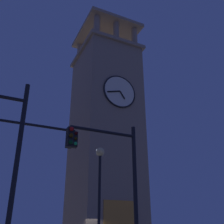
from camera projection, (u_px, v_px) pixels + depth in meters
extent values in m
cube|color=gray|center=(105.00, 140.00, 28.32)|extent=(6.03, 6.91, 20.72)
cube|color=gray|center=(106.00, 57.00, 32.53)|extent=(6.63, 7.51, 0.40)
cylinder|color=gray|center=(134.00, 38.00, 31.75)|extent=(0.70, 0.70, 2.74)
cylinder|color=gray|center=(116.00, 32.00, 30.80)|extent=(0.70, 0.70, 2.74)
cylinder|color=gray|center=(97.00, 26.00, 29.84)|extent=(0.70, 0.70, 2.74)
cylinder|color=gray|center=(113.00, 63.00, 36.47)|extent=(0.70, 0.70, 2.74)
cylinder|color=gray|center=(97.00, 58.00, 35.52)|extent=(0.70, 0.70, 2.74)
cylinder|color=gray|center=(80.00, 54.00, 34.57)|extent=(0.70, 0.70, 2.74)
cube|color=gray|center=(106.00, 36.00, 33.78)|extent=(6.63, 7.51, 0.40)
cylinder|color=black|center=(106.00, 25.00, 34.52)|extent=(0.12, 0.12, 3.31)
cylinder|color=silver|center=(120.00, 92.00, 27.06)|extent=(3.43, 0.12, 3.43)
torus|color=black|center=(120.00, 91.00, 27.05)|extent=(3.59, 0.16, 3.59)
cube|color=black|center=(122.00, 95.00, 26.93)|extent=(0.62, 0.06, 0.85)
cube|color=black|center=(114.00, 91.00, 26.63)|extent=(1.44, 0.06, 0.50)
cylinder|color=black|center=(136.00, 198.00, 10.04)|extent=(0.16, 0.16, 5.68)
cylinder|color=black|center=(104.00, 132.00, 10.48)|extent=(2.69, 0.12, 0.12)
cube|color=black|center=(70.00, 137.00, 9.78)|extent=(0.22, 0.30, 0.75)
sphere|color=red|center=(72.00, 129.00, 9.74)|extent=(0.16, 0.16, 0.16)
sphere|color=#392705|center=(71.00, 135.00, 9.64)|extent=(0.16, 0.16, 0.16)
sphere|color=#063316|center=(71.00, 142.00, 9.54)|extent=(0.16, 0.16, 0.16)
cylinder|color=black|center=(27.00, 124.00, 11.94)|extent=(4.45, 0.12, 0.12)
cube|color=black|center=(75.00, 140.00, 12.65)|extent=(0.22, 0.30, 0.75)
sphere|color=#360505|center=(76.00, 133.00, 12.61)|extent=(0.16, 0.16, 0.16)
sphere|color=#392705|center=(76.00, 138.00, 12.51)|extent=(0.16, 0.16, 0.16)
sphere|color=#18C154|center=(76.00, 143.00, 12.41)|extent=(0.16, 0.16, 0.16)
cylinder|color=black|center=(15.00, 177.00, 8.26)|extent=(0.16, 0.16, 6.50)
cylinder|color=black|center=(99.00, 210.00, 12.70)|extent=(0.14, 0.14, 5.20)
sphere|color=#F9DB8C|center=(100.00, 152.00, 13.83)|extent=(0.44, 0.44, 0.44)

